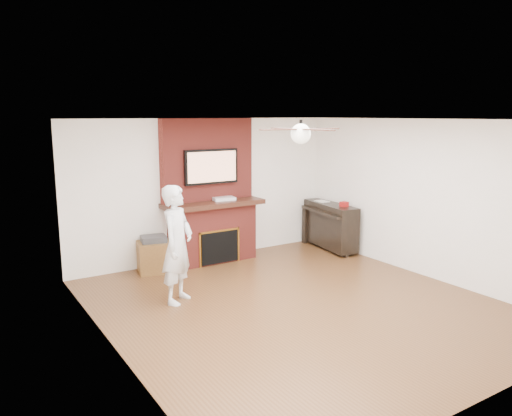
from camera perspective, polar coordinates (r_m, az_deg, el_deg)
room_shell at (r=6.61m, az=4.99°, el=-0.87°), size 5.36×5.86×2.86m
fireplace at (r=8.78m, az=-5.19°, el=0.31°), size 1.78×0.64×2.50m
tv at (r=8.64m, az=-5.13°, el=4.73°), size 1.00×0.08×0.60m
ceiling_fan at (r=6.48m, az=5.14°, el=8.54°), size 1.21×1.21×0.31m
person at (r=6.91m, az=-8.98°, el=-4.13°), size 0.72×0.69×1.64m
side_table at (r=8.45m, az=-11.57°, el=-5.29°), size 0.62×0.62×0.60m
piano at (r=9.70m, az=8.46°, el=-1.90°), size 0.68×1.40×0.98m
cable_box at (r=8.77m, az=-3.70°, el=1.06°), size 0.41×0.27×0.05m
candle_orange at (r=8.76m, az=-4.71°, el=-5.98°), size 0.07×0.07×0.13m
candle_green at (r=8.81m, az=-4.89°, el=-6.02°), size 0.07×0.07×0.09m
candle_cream at (r=8.92m, az=-3.77°, el=-5.73°), size 0.09×0.09×0.11m
candle_blue at (r=8.85m, az=-3.60°, el=-5.94°), size 0.06×0.06×0.08m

